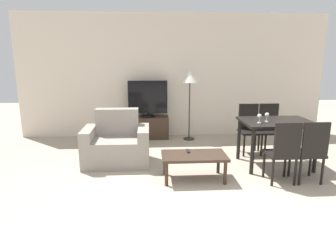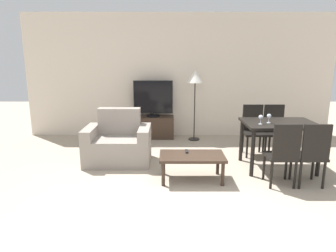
% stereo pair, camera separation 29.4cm
% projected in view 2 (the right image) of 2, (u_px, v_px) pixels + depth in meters
% --- Properties ---
extents(ground_plane, '(18.00, 18.00, 0.00)m').
position_uv_depth(ground_plane, '(191.00, 222.00, 3.29)').
color(ground_plane, tan).
extents(wall_back, '(6.82, 0.06, 2.70)m').
position_uv_depth(wall_back, '(179.00, 76.00, 6.66)').
color(wall_back, beige).
rests_on(wall_back, ground_plane).
extents(armchair, '(1.09, 0.74, 0.90)m').
position_uv_depth(armchair, '(117.00, 144.00, 5.10)').
color(armchair, gray).
rests_on(armchair, ground_plane).
extents(tv_stand, '(0.89, 0.38, 0.48)m').
position_uv_depth(tv_stand, '(153.00, 127.00, 6.65)').
color(tv_stand, '#38281E').
rests_on(tv_stand, ground_plane).
extents(tv, '(0.85, 0.30, 0.79)m').
position_uv_depth(tv, '(152.00, 99.00, 6.51)').
color(tv, black).
rests_on(tv, tv_stand).
extents(coffee_table, '(0.94, 0.53, 0.38)m').
position_uv_depth(coffee_table, '(191.00, 158.00, 4.35)').
color(coffee_table, '#38281E').
rests_on(coffee_table, ground_plane).
extents(dining_table, '(1.12, 0.83, 0.76)m').
position_uv_depth(dining_table, '(278.00, 129.00, 4.76)').
color(dining_table, black).
rests_on(dining_table, ground_plane).
extents(dining_chair_near, '(0.40, 0.40, 0.91)m').
position_uv_depth(dining_chair_near, '(282.00, 152.00, 4.09)').
color(dining_chair_near, black).
rests_on(dining_chair_near, ground_plane).
extents(dining_chair_far, '(0.40, 0.40, 0.91)m').
position_uv_depth(dining_chair_far, '(274.00, 128.00, 5.50)').
color(dining_chair_far, black).
rests_on(dining_chair_far, ground_plane).
extents(dining_chair_near_right, '(0.40, 0.40, 0.91)m').
position_uv_depth(dining_chair_near_right, '(311.00, 152.00, 4.09)').
color(dining_chair_near_right, black).
rests_on(dining_chair_near_right, ground_plane).
extents(dining_chair_far_left, '(0.40, 0.40, 0.91)m').
position_uv_depth(dining_chair_far_left, '(253.00, 128.00, 5.50)').
color(dining_chair_far_left, black).
rests_on(dining_chair_far_left, ground_plane).
extents(floor_lamp, '(0.36, 0.36, 1.50)m').
position_uv_depth(floor_lamp, '(194.00, 80.00, 6.26)').
color(floor_lamp, black).
rests_on(floor_lamp, ground_plane).
extents(remote_primary, '(0.04, 0.15, 0.02)m').
position_uv_depth(remote_primary, '(186.00, 151.00, 4.47)').
color(remote_primary, black).
rests_on(remote_primary, coffee_table).
extents(wine_glass_left, '(0.07, 0.07, 0.15)m').
position_uv_depth(wine_glass_left, '(268.00, 117.00, 4.66)').
color(wine_glass_left, silver).
rests_on(wine_glass_left, dining_table).
extents(wine_glass_center, '(0.07, 0.07, 0.15)m').
position_uv_depth(wine_glass_center, '(260.00, 118.00, 4.57)').
color(wine_glass_center, silver).
rests_on(wine_glass_center, dining_table).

